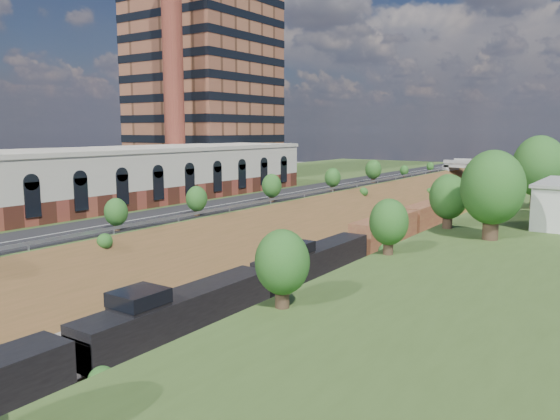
{
  "coord_description": "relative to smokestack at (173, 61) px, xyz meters",
  "views": [
    {
      "loc": [
        27.87,
        -7.62,
        14.24
      ],
      "look_at": [
        -3.65,
        38.6,
        6.0
      ],
      "focal_mm": 35.0,
      "sensor_mm": 36.0,
      "label": 1
    }
  ],
  "objects": [
    {
      "name": "embankment_right",
      "position": [
        47.0,
        4.0,
        -25.0
      ],
      "size": [
        10.0,
        180.0,
        10.0
      ],
      "primitive_type": "cube",
      "rotation": [
        0.0,
        0.79,
        0.0
      ],
      "color": "brown",
      "rests_on": "ground"
    },
    {
      "name": "freight_train",
      "position": [
        38.6,
        9.33,
        -22.58
      ],
      "size": [
        2.74,
        140.49,
        4.55
      ],
      "color": "black",
      "rests_on": "ground"
    },
    {
      "name": "rail_left_track",
      "position": [
        33.4,
        4.0,
        -24.91
      ],
      "size": [
        1.58,
        180.0,
        0.18
      ],
      "primitive_type": "cube",
      "color": "gray",
      "rests_on": "ground"
    },
    {
      "name": "guardrail",
      "position": [
        24.6,
        3.8,
        -19.45
      ],
      "size": [
        0.1,
        171.0,
        0.7
      ],
      "color": "#99999E",
      "rests_on": "platform_left"
    },
    {
      "name": "embankment_left",
      "position": [
        25.0,
        4.0,
        -25.0
      ],
      "size": [
        10.0,
        180.0,
        10.0
      ],
      "primitive_type": "cube",
      "rotation": [
        0.0,
        0.79,
        0.0
      ],
      "color": "brown",
      "rests_on": "ground"
    },
    {
      "name": "platform_left",
      "position": [
        3.0,
        4.0,
        -22.5
      ],
      "size": [
        44.0,
        180.0,
        5.0
      ],
      "primitive_type": "cube",
      "color": "#3B5523",
      "rests_on": "ground"
    },
    {
      "name": "overpass",
      "position": [
        36.0,
        66.0,
        -20.08
      ],
      "size": [
        24.5,
        8.3,
        7.4
      ],
      "color": "gray",
      "rests_on": "ground"
    },
    {
      "name": "rail_right_track",
      "position": [
        38.6,
        4.0,
        -24.91
      ],
      "size": [
        1.58,
        180.0,
        0.18
      ],
      "primitive_type": "cube",
      "color": "gray",
      "rests_on": "ground"
    },
    {
      "name": "highrise_tower",
      "position": [
        -8.0,
        16.0,
        7.88
      ],
      "size": [
        22.0,
        22.0,
        53.9
      ],
      "color": "brown",
      "rests_on": "platform_left"
    },
    {
      "name": "smokestack",
      "position": [
        0.0,
        0.0,
        0.0
      ],
      "size": [
        3.2,
        3.2,
        40.0
      ],
      "primitive_type": "cylinder",
      "color": "brown",
      "rests_on": "platform_left"
    },
    {
      "name": "tree_right_large",
      "position": [
        53.0,
        -16.0,
        -15.62
      ],
      "size": [
        5.25,
        5.25,
        7.61
      ],
      "color": "#473323",
      "rests_on": "platform_right"
    },
    {
      "name": "tree_left_crest",
      "position": [
        24.2,
        -36.0,
        -17.96
      ],
      "size": [
        2.45,
        2.45,
        3.55
      ],
      "color": "#473323",
      "rests_on": "platform_left"
    },
    {
      "name": "commercial_building",
      "position": [
        8.0,
        -18.0,
        -16.49
      ],
      "size": [
        14.3,
        62.3,
        7.0
      ],
      "color": "brown",
      "rests_on": "platform_left"
    },
    {
      "name": "road",
      "position": [
        20.5,
        4.0,
        -19.95
      ],
      "size": [
        8.0,
        180.0,
        0.1
      ],
      "primitive_type": "cube",
      "color": "black",
      "rests_on": "platform_left"
    }
  ]
}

